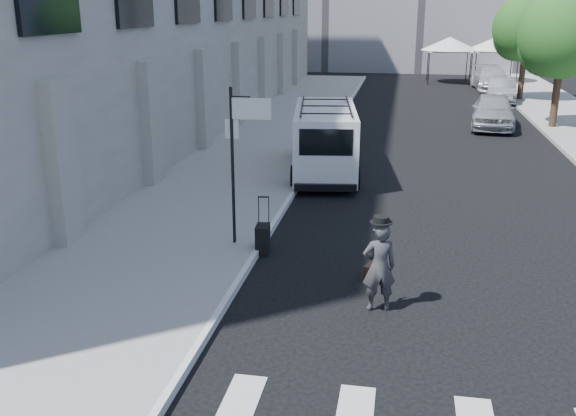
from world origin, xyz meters
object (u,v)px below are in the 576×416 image
at_px(cargo_van, 325,139).
at_px(parked_car_b, 501,91).
at_px(businessman, 379,267).
at_px(parked_car_c, 491,78).
at_px(suitcase, 263,239).
at_px(briefcase, 370,271).
at_px(parked_car_a, 493,111).

distance_m(cargo_van, parked_car_b, 19.48).
distance_m(businessman, parked_car_b, 28.10).
bearing_deg(cargo_van, parked_car_c, 63.87).
xyz_separation_m(suitcase, parked_car_c, (8.45, 31.25, 0.41)).
bearing_deg(parked_car_b, briefcase, -96.41).
xyz_separation_m(suitcase, cargo_van, (0.46, 7.38, 0.80)).
bearing_deg(suitcase, parked_car_a, 63.43).
bearing_deg(suitcase, briefcase, -26.77).
height_order(businessman, suitcase, businessman).
relative_size(parked_car_a, parked_car_c, 0.88).
height_order(suitcase, parked_car_c, parked_car_c).
xyz_separation_m(parked_car_a, parked_car_c, (1.55, 14.29, -0.03)).
height_order(businessman, briefcase, businessman).
distance_m(businessman, suitcase, 3.56).
relative_size(briefcase, parked_car_b, 0.10).
relative_size(businessman, briefcase, 3.78).
bearing_deg(cargo_van, briefcase, -84.32).
distance_m(cargo_van, parked_car_a, 11.55).
distance_m(suitcase, parked_car_b, 26.53).
distance_m(businessman, parked_car_c, 34.08).
relative_size(cargo_van, parked_car_a, 1.31).
bearing_deg(parked_car_a, suitcase, -106.23).
height_order(briefcase, suitcase, suitcase).
xyz_separation_m(briefcase, parked_car_b, (5.89, 26.19, 0.53)).
xyz_separation_m(suitcase, parked_car_a, (6.90, 16.96, 0.44)).
height_order(businessman, parked_car_c, businessman).
bearing_deg(parked_car_c, briefcase, -103.79).
relative_size(suitcase, parked_car_c, 0.25).
distance_m(suitcase, parked_car_a, 18.32).
distance_m(parked_car_a, parked_car_b, 8.35).
distance_m(briefcase, parked_car_b, 26.85).
bearing_deg(businessman, parked_car_a, -117.72).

